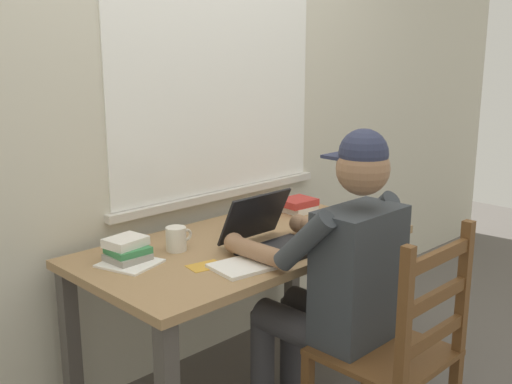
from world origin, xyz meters
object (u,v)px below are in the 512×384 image
coffee_mug_white (372,213)px  landscape_photo_print (205,266)px  laptop (272,236)px  computer_mouse (331,236)px  desk (246,262)px  coffee_mug_dark (242,219)px  book_stack_side (127,250)px  book_stack_main (298,205)px  coffee_mug_spare (177,239)px  wooden_chair (397,353)px  seated_person (335,274)px

coffee_mug_white → landscape_photo_print: bearing=173.0°
laptop → computer_mouse: size_ratio=3.30×
desk → coffee_mug_dark: coffee_mug_dark is taller
book_stack_side → book_stack_main: bearing=1.1°
coffee_mug_spare → landscape_photo_print: bearing=-99.5°
wooden_chair → computer_mouse: bearing=64.1°
coffee_mug_spare → coffee_mug_white: bearing=-20.9°
coffee_mug_white → coffee_mug_dark: size_ratio=0.93×
coffee_mug_white → book_stack_side: (-1.08, 0.36, -0.01)m
seated_person → coffee_mug_white: size_ratio=10.87×
computer_mouse → coffee_mug_white: coffee_mug_white is taller
seated_person → coffee_mug_white: (0.55, 0.23, 0.08)m
seated_person → laptop: seated_person is taller
book_stack_main → book_stack_side: size_ratio=1.10×
seated_person → book_stack_main: seated_person is taller
coffee_mug_dark → landscape_photo_print: 0.50m
coffee_mug_spare → book_stack_main: (0.79, 0.05, -0.01)m
desk → book_stack_main: book_stack_main is taller
wooden_chair → coffee_mug_white: bearing=42.4°
seated_person → coffee_mug_dark: size_ratio=10.10×
coffee_mug_dark → book_stack_main: bearing=2.1°
seated_person → laptop: 0.32m
desk → wooden_chair: (0.04, -0.73, -0.16)m
desk → coffee_mug_white: size_ratio=12.48×
seated_person → coffee_mug_spare: bearing=119.5°
coffee_mug_dark → book_stack_main: (0.40, 0.01, -0.01)m
seated_person → book_stack_main: 0.77m
coffee_mug_dark → book_stack_side: size_ratio=0.76×
computer_mouse → coffee_mug_white: (0.32, 0.02, 0.03)m
wooden_chair → book_stack_side: wooden_chair is taller
laptop → coffee_mug_spare: laptop is taller
coffee_mug_spare → seated_person: bearing=-60.5°
wooden_chair → coffee_mug_dark: size_ratio=7.60×
desk → computer_mouse: 0.38m
desk → computer_mouse: size_ratio=14.12×
desk → coffee_mug_dark: bearing=51.8°
laptop → coffee_mug_dark: bearing=70.6°
coffee_mug_spare → desk: bearing=-22.0°
coffee_mug_spare → laptop: bearing=-41.1°
wooden_chair → laptop: size_ratio=2.81×
book_stack_main → book_stack_side: book_stack_side is taller
book_stack_main → book_stack_side: 1.00m
book_stack_side → landscape_photo_print: 0.31m
book_stack_side → computer_mouse: bearing=-26.2°
seated_person → wooden_chair: seated_person is taller
coffee_mug_spare → landscape_photo_print: (-0.04, -0.22, -0.05)m
computer_mouse → book_stack_main: 0.46m
landscape_photo_print → coffee_mug_white: bearing=3.6°
coffee_mug_white → desk: bearing=159.6°
laptop → desk: bearing=95.3°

